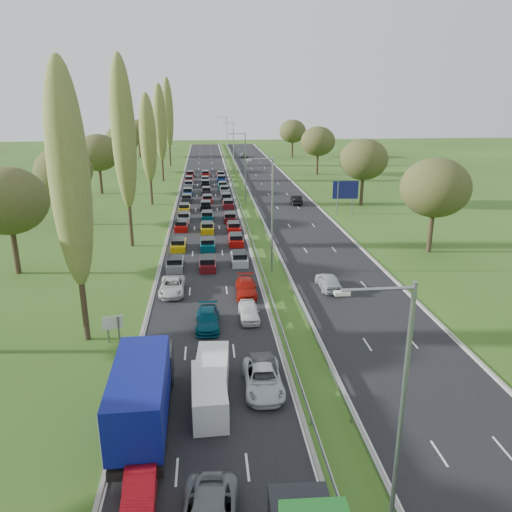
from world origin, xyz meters
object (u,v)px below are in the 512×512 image
white_van_front (209,393)px  white_van_rear (212,372)px  near_car_2 (172,286)px  near_car_1 (140,486)px  info_sign (113,325)px  blue_lorry (143,393)px  direction_sign (345,191)px

white_van_front → white_van_rear: size_ratio=1.00×
white_van_front → near_car_2: bearing=98.2°
near_car_2 → white_van_rear: (3.47, -16.29, 0.34)m
near_car_1 → info_sign: bearing=102.1°
near_car_1 → white_van_front: bearing=62.8°
near_car_1 → near_car_2: 25.36m
near_car_2 → white_van_front: white_van_front is taller
near_car_1 → white_van_front: size_ratio=0.83×
near_car_2 → blue_lorry: bearing=-90.3°
near_car_1 → white_van_front: 7.44m
white_van_front → info_sign: bearing=125.9°
blue_lorry → info_sign: size_ratio=4.73×
blue_lorry → white_van_rear: size_ratio=1.96×
info_sign → direction_sign: bearing=54.5°
white_van_front → direction_sign: bearing=64.6°
direction_sign → near_car_2: bearing=-128.9°
white_van_front → info_sign: size_ratio=2.40×
info_sign → direction_sign: direction_sign is taller
blue_lorry → white_van_rear: blue_lorry is taller
white_van_rear → direction_sign: size_ratio=0.97×
white_van_front → blue_lorry: bearing=-161.8°
blue_lorry → info_sign: blue_lorry is taller
white_van_front → direction_sign: size_ratio=0.97×
white_van_rear → near_car_2: bearing=106.3°
white_van_rear → info_sign: size_ratio=2.41×
white_van_rear → white_van_front: bearing=-90.5°
near_car_2 → direction_sign: direction_sign is taller
near_car_1 → near_car_2: near_car_1 is taller
near_car_1 → white_van_rear: white_van_rear is taller
white_van_rear → direction_sign: bearing=69.7°
near_car_1 → white_van_rear: (3.41, 9.07, 0.33)m
near_car_2 → info_sign: bearing=-111.1°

